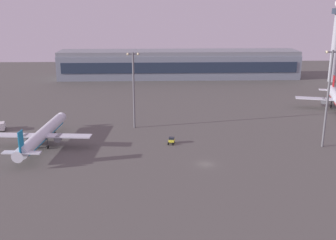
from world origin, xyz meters
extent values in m
plane|color=#56544F|center=(0.00, 0.00, 0.00)|extent=(416.00, 416.00, 0.00)
cube|color=gray|center=(0.66, 137.76, 7.00)|extent=(142.51, 22.00, 14.00)
cube|color=#263347|center=(0.66, 126.56, 7.70)|extent=(136.81, 0.40, 6.16)
cube|color=gray|center=(0.66, 137.76, 15.20)|extent=(142.51, 19.80, 2.40)
cylinder|color=#A8A8B2|center=(88.36, 121.59, 18.98)|extent=(4.40, 4.40, 37.95)
cylinder|color=silver|center=(-49.80, 16.99, 3.99)|extent=(6.56, 35.19, 3.70)
cone|color=silver|center=(-48.27, 35.60, 3.99)|extent=(3.69, 2.61, 3.51)
cone|color=silver|center=(-51.35, -1.81, 3.99)|extent=(3.54, 2.99, 3.33)
cube|color=silver|center=(-49.88, 16.02, 3.79)|extent=(31.33, 6.44, 0.34)
cube|color=silver|center=(-51.20, 0.03, 4.18)|extent=(10.85, 3.21, 0.34)
cube|color=#1984B2|center=(-51.18, 0.32, 7.15)|extent=(0.55, 3.13, 6.32)
cylinder|color=slate|center=(-55.21, 16.46, 3.11)|extent=(2.42, 3.66, 2.14)
cylinder|color=slate|center=(-44.55, 15.58, 3.11)|extent=(2.42, 3.66, 2.14)
cube|color=#1984B2|center=(-49.80, 16.99, 2.97)|extent=(5.96, 32.37, 0.35)
cylinder|color=#333338|center=(-48.88, 28.15, 2.26)|extent=(0.27, 0.27, 3.45)
cylinder|color=black|center=(-48.88, 28.15, 0.53)|extent=(0.48, 1.10, 1.07)
cylinder|color=#333338|center=(-52.14, 14.74, 2.26)|extent=(0.27, 0.27, 3.45)
cylinder|color=black|center=(-52.14, 14.74, 0.53)|extent=(0.48, 1.10, 1.07)
cylinder|color=#333338|center=(-47.87, 14.39, 2.26)|extent=(0.27, 0.27, 3.45)
cylinder|color=black|center=(-47.87, 14.39, 0.53)|extent=(0.48, 1.10, 1.07)
cone|color=silver|center=(69.49, 78.25, 4.47)|extent=(4.42, 3.95, 3.73)
cube|color=silver|center=(68.92, 76.25, 4.69)|extent=(12.26, 5.78, 0.38)
cube|color=red|center=(68.83, 75.94, 8.02)|extent=(1.26, 3.45, 7.09)
cylinder|color=slate|center=(58.25, 60.57, 3.49)|extent=(3.38, 4.43, 2.40)
cylinder|color=#333338|center=(62.16, 61.17, 2.54)|extent=(0.31, 0.31, 3.87)
cylinder|color=black|center=(62.16, 61.17, 0.60)|extent=(0.75, 1.27, 1.20)
cube|color=white|center=(-69.60, 35.85, 1.05)|extent=(3.03, 3.27, 1.20)
cube|color=#1E232D|center=(-69.60, 35.85, 2.00)|extent=(2.76, 2.91, 0.70)
cube|color=white|center=(-68.97, 33.46, 1.75)|extent=(3.15, 4.07, 2.60)
cylinder|color=black|center=(-68.69, 36.49, 0.45)|extent=(0.52, 0.95, 0.90)
cylinder|color=black|center=(-67.78, 33.09, 0.45)|extent=(0.52, 0.95, 0.90)
cube|color=yellow|center=(-8.89, 18.03, 0.90)|extent=(2.11, 1.96, 0.90)
cube|color=#1E232D|center=(-8.89, 18.03, 1.70)|extent=(1.93, 1.74, 0.70)
cylinder|color=black|center=(-9.57, 18.42, 0.45)|extent=(0.49, 0.94, 0.90)
cylinder|color=black|center=(-8.11, 18.09, 0.45)|extent=(0.49, 0.94, 0.90)
cylinder|color=black|center=(-10.03, 16.42, 0.45)|extent=(0.49, 0.94, 0.90)
cylinder|color=black|center=(-8.57, 16.09, 0.45)|extent=(0.49, 0.94, 0.90)
cylinder|color=slate|center=(38.92, 13.27, 15.23)|extent=(0.70, 0.70, 30.47)
cube|color=slate|center=(38.92, 13.27, 29.87)|extent=(4.80, 0.40, 0.40)
sphere|color=#F9EAB2|center=(37.12, 13.27, 29.87)|extent=(0.90, 0.90, 0.90)
cylinder|color=slate|center=(-21.67, 35.66, 13.70)|extent=(0.70, 0.70, 27.40)
cube|color=slate|center=(-21.67, 35.66, 26.80)|extent=(4.80, 0.40, 0.40)
sphere|color=#F9EAB2|center=(-23.47, 35.66, 26.80)|extent=(0.90, 0.90, 0.90)
sphere|color=#F9EAB2|center=(-19.87, 35.66, 26.80)|extent=(0.90, 0.90, 0.90)
camera|label=1|loc=(-14.45, -106.31, 44.10)|focal=43.35mm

